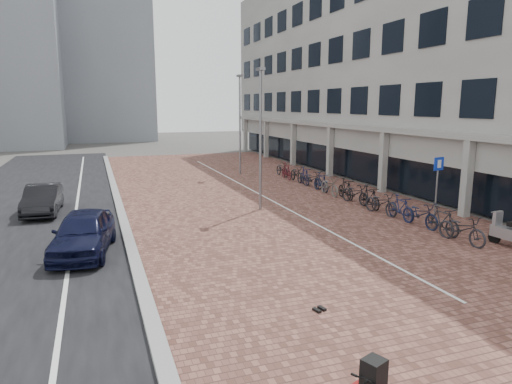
# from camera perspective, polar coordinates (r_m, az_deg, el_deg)

# --- Properties ---
(ground) EXTENTS (140.00, 140.00, 0.00)m
(ground) POSITION_cam_1_polar(r_m,az_deg,el_deg) (13.50, 8.69, -9.97)
(ground) COLOR #474442
(ground) RESTS_ON ground
(plaza_brick) EXTENTS (14.50, 42.00, 0.04)m
(plaza_brick) POSITION_cam_1_polar(r_m,az_deg,el_deg) (24.91, -0.29, -0.19)
(plaza_brick) COLOR brown
(plaza_brick) RESTS_ON ground
(street_asphalt) EXTENTS (8.00, 50.00, 0.03)m
(street_asphalt) POSITION_cam_1_polar(r_m,az_deg,el_deg) (23.75, -26.23, -1.87)
(street_asphalt) COLOR black
(street_asphalt) RESTS_ON ground
(curb) EXTENTS (0.35, 42.00, 0.14)m
(curb) POSITION_cam_1_polar(r_m,az_deg,el_deg) (23.57, -16.81, -1.14)
(curb) COLOR gray
(curb) RESTS_ON ground
(lane_line) EXTENTS (0.12, 44.00, 0.00)m
(lane_line) POSITION_cam_1_polar(r_m,az_deg,el_deg) (23.58, -21.41, -1.54)
(lane_line) COLOR white
(lane_line) RESTS_ON street_asphalt
(parking_line) EXTENTS (0.10, 30.00, 0.00)m
(parking_line) POSITION_cam_1_polar(r_m,az_deg,el_deg) (24.97, 0.15, -0.10)
(parking_line) COLOR white
(parking_line) RESTS_ON plaza_brick
(office_building) EXTENTS (8.40, 40.00, 15.00)m
(office_building) POSITION_cam_1_polar(r_m,az_deg,el_deg) (33.30, 16.15, 16.75)
(office_building) COLOR #9F9F99
(office_building) RESTS_ON ground
(bg_towers) EXTENTS (33.00, 23.00, 32.00)m
(bg_towers) POSITION_cam_1_polar(r_m,az_deg,el_deg) (61.28, -28.62, 18.19)
(bg_towers) COLOR gray
(bg_towers) RESTS_ON ground
(car_navy) EXTENTS (2.35, 4.36, 1.41)m
(car_navy) POSITION_cam_1_polar(r_m,az_deg,el_deg) (15.84, -20.70, -4.75)
(car_navy) COLOR black
(car_navy) RESTS_ON ground
(car_dark) EXTENTS (1.54, 3.94, 1.28)m
(car_dark) POSITION_cam_1_polar(r_m,az_deg,el_deg) (22.36, -25.02, -0.84)
(car_dark) COLOR black
(car_dark) RESTS_ON ground
(shoes) EXTENTS (0.37, 0.33, 0.08)m
(shoes) POSITION_cam_1_polar(r_m,az_deg,el_deg) (11.13, 7.95, -14.40)
(shoes) COLOR black
(shoes) RESTS_ON ground
(parking_sign) EXTENTS (0.55, 0.13, 2.62)m
(parking_sign) POSITION_cam_1_polar(r_m,az_deg,el_deg) (20.59, 21.67, 1.71)
(parking_sign) COLOR slate
(parking_sign) RESTS_ON ground
(lamp_near) EXTENTS (0.12, 0.12, 6.29)m
(lamp_near) POSITION_cam_1_polar(r_m,az_deg,el_deg) (20.62, 0.55, 6.32)
(lamp_near) COLOR slate
(lamp_near) RESTS_ON ground
(lamp_far) EXTENTS (0.12, 0.12, 6.67)m
(lamp_far) POSITION_cam_1_polar(r_m,az_deg,el_deg) (31.58, -2.02, 8.22)
(lamp_far) COLOR slate
(lamp_far) RESTS_ON ground
(bike_row) EXTENTS (1.09, 18.11, 1.05)m
(bike_row) POSITION_cam_1_polar(r_m,az_deg,el_deg) (23.75, 10.80, 0.33)
(bike_row) COLOR black
(bike_row) RESTS_ON ground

